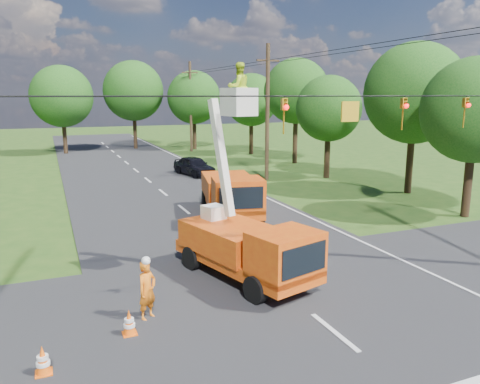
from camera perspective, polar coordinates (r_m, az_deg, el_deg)
name	(u,v)px	position (r m, az deg, el deg)	size (l,w,h in m)	color
ground	(163,193)	(31.18, -9.35, -0.14)	(140.00, 140.00, 0.00)	#274B16
road_main	(163,193)	(31.18, -9.35, -0.14)	(12.00, 100.00, 0.06)	black
road_cross	(298,304)	(14.98, 7.07, -13.35)	(56.00, 10.00, 0.07)	black
edge_line	(242,187)	(32.85, 0.20, 0.62)	(0.12, 90.00, 0.02)	silver
bucket_truck	(247,236)	(16.16, 0.84, -5.43)	(3.61, 6.13, 7.39)	#E15B0F
second_truck	(231,194)	(24.49, -1.07, -0.20)	(3.71, 6.85, 2.43)	#E15B0F
ground_worker	(147,290)	(13.87, -11.25, -11.68)	(0.63, 0.42, 1.74)	orange
distant_car	(194,166)	(37.80, -5.60, 3.20)	(1.80, 4.48, 1.53)	black
traffic_cone_2	(282,234)	(20.61, 5.11, -5.15)	(0.38, 0.38, 0.71)	#FF5E0D
traffic_cone_3	(247,214)	(23.98, 0.91, -2.69)	(0.38, 0.38, 0.71)	#FF5E0D
traffic_cone_4	(129,323)	(13.31, -13.36, -15.25)	(0.38, 0.38, 0.71)	#FF5E0D
traffic_cone_5	(43,361)	(12.26, -22.91, -18.40)	(0.38, 0.38, 0.71)	#FF5E0D
traffic_cone_7	(235,193)	(29.17, -0.66, -0.08)	(0.38, 0.38, 0.71)	#FF5E0D
pole_right_mid	(267,112)	(35.27, 3.36, 9.72)	(1.80, 0.30, 10.00)	#4C3823
pole_right_far	(191,106)	(53.99, -6.03, 10.36)	(1.80, 0.30, 10.00)	#4C3823
signal_span	(368,110)	(14.82, 15.29, 9.59)	(18.00, 0.29, 1.07)	black
tree_right_a	(475,110)	(26.97, 26.74, 8.87)	(5.40, 5.40, 8.28)	#382616
tree_right_b	(415,93)	(32.24, 20.53, 11.19)	(6.40, 6.40, 9.65)	#382616
tree_right_c	(329,109)	(36.70, 10.78, 9.94)	(5.00, 5.00, 7.83)	#382616
tree_right_d	(296,91)	(44.37, 6.88, 12.09)	(6.00, 6.00, 9.70)	#382616
tree_right_e	(251,100)	(51.10, 1.40, 11.14)	(5.60, 5.60, 8.63)	#382616
tree_far_a	(62,96)	(54.79, -20.91, 10.83)	(6.60, 6.60, 9.50)	#382616
tree_far_b	(133,91)	(57.60, -12.89, 11.91)	(7.00, 7.00, 10.32)	#382616
tree_far_c	(194,97)	(56.18, -5.65, 11.40)	(6.20, 6.20, 9.18)	#382616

